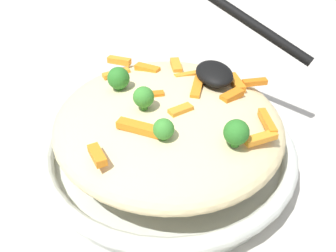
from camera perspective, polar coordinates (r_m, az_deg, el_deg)
ground_plane at (r=0.43m, az=-0.00°, el=-6.02°), size 2.40×2.40×0.00m
serving_bowl at (r=0.42m, az=-0.00°, el=-3.91°), size 0.29×0.29×0.04m
pasta_mound at (r=0.39m, az=-0.00°, el=0.82°), size 0.26×0.25×0.06m
carrot_piece_0 at (r=0.42m, az=13.54°, el=6.76°), size 0.01×0.03×0.01m
carrot_piece_1 at (r=0.38m, az=-2.53°, el=4.88°), size 0.01×0.03×0.01m
carrot_piece_2 at (r=0.31m, az=-11.12°, el=-4.54°), size 0.03×0.02×0.01m
carrot_piece_3 at (r=0.39m, az=10.07°, el=4.76°), size 0.02×0.03×0.01m
carrot_piece_4 at (r=0.44m, az=-3.28°, el=9.00°), size 0.03×0.03×0.01m
carrot_piece_5 at (r=0.46m, az=-7.71°, el=10.19°), size 0.02×0.03×0.01m
carrot_piece_6 at (r=0.33m, az=-4.61°, el=-0.24°), size 0.03×0.04×0.01m
carrot_piece_7 at (r=0.44m, az=1.28°, el=9.49°), size 0.03×0.01×0.01m
carrot_piece_8 at (r=0.35m, az=2.01°, el=2.46°), size 0.02×0.03×0.01m
carrot_piece_9 at (r=0.43m, az=3.80°, el=8.15°), size 0.01×0.04×0.01m
carrot_piece_10 at (r=0.44m, az=-8.17°, el=8.24°), size 0.02×0.03×0.01m
carrot_piece_11 at (r=0.39m, az=4.61°, el=6.06°), size 0.04×0.03×0.01m
carrot_piece_12 at (r=0.34m, az=14.44°, el=-1.89°), size 0.02×0.03×0.01m
carrot_piece_13 at (r=0.42m, az=10.69°, el=6.79°), size 0.04×0.01×0.01m
carrot_piece_14 at (r=0.36m, az=15.40°, el=0.64°), size 0.04×0.01×0.01m
broccoli_floret_0 at (r=0.32m, az=10.75°, el=-1.02°), size 0.02×0.02×0.03m
broccoli_floret_1 at (r=0.32m, az=-0.70°, el=-0.52°), size 0.02×0.02×0.02m
broccoli_floret_2 at (r=0.35m, az=-3.88°, el=4.52°), size 0.02×0.02×0.03m
broccoli_floret_3 at (r=0.39m, az=-7.82°, el=7.45°), size 0.02×0.02×0.03m
serving_spoon at (r=0.43m, az=9.45°, el=11.57°), size 0.15×0.15×0.08m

